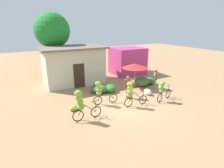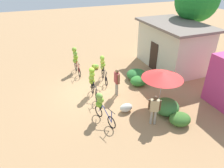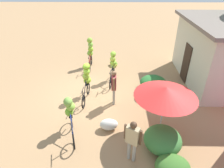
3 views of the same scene
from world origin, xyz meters
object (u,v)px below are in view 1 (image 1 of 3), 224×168
(tree_behind_building, at_px, (52,31))
(building_low, at_px, (73,65))
(shop_pink, at_px, (127,61))
(bicycle_near_pile, at_px, (101,91))
(bicycle_by_shop, at_px, (162,89))
(banana_pile_on_ground, at_px, (74,108))
(market_umbrella, at_px, (135,66))
(produce_sack, at_px, (148,92))
(person_vendor, at_px, (155,77))
(bicycle_center_loaded, at_px, (131,92))
(bicycle_leftmost, at_px, (81,103))
(person_bystander, at_px, (128,85))

(tree_behind_building, bearing_deg, building_low, -66.49)
(shop_pink, distance_m, bicycle_near_pile, 8.29)
(shop_pink, bearing_deg, bicycle_by_shop, -104.77)
(banana_pile_on_ground, bearing_deg, tree_behind_building, 85.54)
(market_umbrella, bearing_deg, banana_pile_on_ground, -162.68)
(tree_behind_building, height_order, produce_sack, tree_behind_building)
(shop_pink, height_order, person_vendor, shop_pink)
(bicycle_center_loaded, bearing_deg, person_vendor, 27.31)
(building_low, relative_size, market_umbrella, 2.56)
(bicycle_leftmost, bearing_deg, bicycle_center_loaded, 3.54)
(bicycle_leftmost, distance_m, banana_pile_on_ground, 1.69)
(bicycle_leftmost, bearing_deg, person_vendor, 16.63)
(building_low, height_order, shop_pink, building_low)
(banana_pile_on_ground, bearing_deg, shop_pink, 37.35)
(banana_pile_on_ground, bearing_deg, bicycle_near_pile, -0.84)
(market_umbrella, relative_size, bicycle_by_shop, 1.30)
(building_low, bearing_deg, person_bystander, -67.05)
(market_umbrella, relative_size, bicycle_near_pile, 1.27)
(shop_pink, distance_m, person_vendor, 5.25)
(person_vendor, bearing_deg, tree_behind_building, 131.51)
(market_umbrella, bearing_deg, bicycle_by_shop, -90.80)
(building_low, distance_m, bicycle_center_loaded, 6.88)
(market_umbrella, xyz_separation_m, bicycle_center_loaded, (-2.39, -3.02, -0.84))
(building_low, height_order, produce_sack, building_low)
(bicycle_leftmost, bearing_deg, bicycle_by_shop, -0.87)
(bicycle_by_shop, bearing_deg, bicycle_center_loaded, 172.90)
(building_low, bearing_deg, market_umbrella, -41.49)
(shop_pink, height_order, banana_pile_on_ground, shop_pink)
(produce_sack, distance_m, person_vendor, 1.74)
(banana_pile_on_ground, height_order, person_vendor, person_vendor)
(market_umbrella, height_order, banana_pile_on_ground, market_umbrella)
(bicycle_leftmost, bearing_deg, produce_sack, 13.19)
(shop_pink, distance_m, tree_behind_building, 7.95)
(shop_pink, xyz_separation_m, tree_behind_building, (-7.04, 2.01, 3.09))
(shop_pink, bearing_deg, bicycle_leftmost, -136.33)
(banana_pile_on_ground, xyz_separation_m, produce_sack, (5.62, -0.12, 0.08))
(tree_behind_building, relative_size, market_umbrella, 2.86)
(market_umbrella, bearing_deg, bicycle_leftmost, -150.59)
(bicycle_near_pile, distance_m, bicycle_center_loaded, 1.96)
(banana_pile_on_ground, xyz_separation_m, person_bystander, (3.94, 0.06, 0.87))
(bicycle_near_pile, bearing_deg, bicycle_by_shop, -20.89)
(person_bystander, bearing_deg, market_umbrella, 43.74)
(bicycle_by_shop, bearing_deg, person_bystander, 138.44)
(shop_pink, bearing_deg, building_low, -175.87)
(bicycle_center_loaded, height_order, person_bystander, bicycle_center_loaded)
(bicycle_leftmost, xyz_separation_m, bicycle_near_pile, (1.77, 1.40, -0.10))
(banana_pile_on_ground, distance_m, produce_sack, 5.62)
(produce_sack, bearing_deg, bicycle_by_shop, -86.16)
(market_umbrella, xyz_separation_m, bicycle_leftmost, (-5.72, -3.23, -0.79))
(bicycle_center_loaded, bearing_deg, bicycle_near_pile, 142.41)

